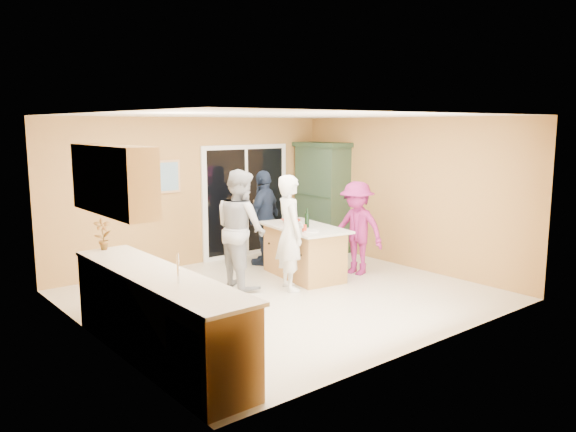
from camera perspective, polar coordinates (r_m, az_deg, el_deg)
floor at (r=8.30m, az=-0.37°, el=-8.05°), size 5.50×5.50×0.00m
ceiling at (r=7.92m, az=-0.39°, el=10.20°), size 5.50×5.00×0.10m
wall_back at (r=10.06m, az=-9.34°, el=2.46°), size 5.50×0.10×2.60m
wall_front at (r=6.28m, az=14.05°, el=-1.75°), size 5.50×0.10×2.60m
wall_left at (r=6.66m, az=-19.15°, el=-1.37°), size 0.10×5.00×2.60m
wall_right at (r=9.95m, az=12.07°, el=2.30°), size 0.10×5.00×2.60m
left_cabinet_run at (r=6.05m, az=-12.50°, el=-10.34°), size 0.65×3.05×1.24m
upper_cabinets at (r=6.46m, az=-17.35°, el=3.56°), size 0.35×1.60×0.75m
sliding_door at (r=10.62m, az=-4.29°, el=1.55°), size 1.90×0.07×2.10m
framed_picture at (r=9.75m, az=-12.12°, el=3.94°), size 0.46×0.04×0.56m
kitchen_island at (r=9.20m, az=1.62°, el=-3.78°), size 1.09×1.71×0.84m
green_hutch at (r=11.08m, az=3.51°, el=1.82°), size 0.61×1.16×2.13m
woman_white at (r=8.40m, az=0.22°, el=-1.72°), size 0.61×0.74×1.74m
woman_grey at (r=8.55m, az=-4.83°, el=-1.30°), size 0.76×0.94×1.81m
woman_navy at (r=9.97m, az=-2.41°, el=-0.15°), size 1.06×0.81×1.68m
woman_magenta at (r=9.37m, az=7.00°, el=-1.23°), size 0.75×1.09×1.55m
serving_bowl at (r=9.35m, az=0.29°, el=-0.55°), size 0.33×0.33×0.07m
tulip_vase at (r=7.28m, az=-18.30°, el=-1.76°), size 0.23×0.17×0.40m
tumbler_near at (r=9.07m, az=-0.07°, el=-0.76°), size 0.07×0.07×0.10m
tumbler_far at (r=8.66m, az=1.67°, el=-1.24°), size 0.07×0.07×0.11m
wine_bottle at (r=8.99m, az=1.94°, el=-0.40°), size 0.07×0.07×0.31m
white_plate at (r=8.67m, az=2.37°, el=-1.52°), size 0.26×0.26×0.02m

